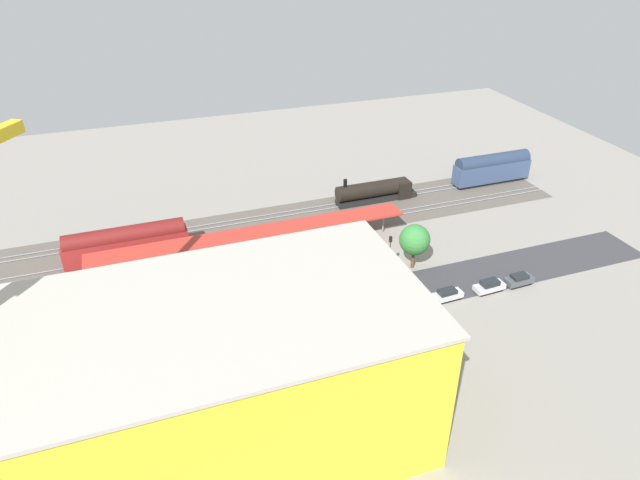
{
  "coord_description": "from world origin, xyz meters",
  "views": [
    {
      "loc": [
        22.08,
        65.84,
        49.06
      ],
      "look_at": [
        -0.97,
        -0.95,
        7.92
      ],
      "focal_mm": 32.17,
      "sensor_mm": 36.0,
      "label": 1
    }
  ],
  "objects_px": {
    "box_truck_0": "(164,344)",
    "traffic_light": "(390,251)",
    "parked_car_1": "(489,286)",
    "parked_car_3": "(412,305)",
    "street_tree_0": "(285,257)",
    "street_tree_2": "(415,240)",
    "locomotive": "(376,191)",
    "construction_building": "(223,380)",
    "platform_canopy_near": "(253,234)",
    "passenger_coach": "(492,168)",
    "parked_car_2": "(447,295)",
    "parked_car_5": "(329,321)",
    "parked_car_0": "(519,280)",
    "freight_coach_far": "(126,243)",
    "parked_car_4": "(375,312)",
    "street_tree_1": "(37,314)"
  },
  "relations": [
    {
      "from": "locomotive",
      "to": "street_tree_0",
      "type": "relative_size",
      "value": 1.77
    },
    {
      "from": "freight_coach_far",
      "to": "construction_building",
      "type": "xyz_separation_m",
      "value": [
        -8.25,
        40.76,
        5.24
      ]
    },
    {
      "from": "parked_car_0",
      "to": "street_tree_2",
      "type": "relative_size",
      "value": 0.6
    },
    {
      "from": "construction_building",
      "to": "parked_car_3",
      "type": "bearing_deg",
      "value": -154.55
    },
    {
      "from": "parked_car_3",
      "to": "construction_building",
      "type": "relative_size",
      "value": 0.11
    },
    {
      "from": "locomotive",
      "to": "construction_building",
      "type": "distance_m",
      "value": 61.13
    },
    {
      "from": "parked_car_0",
      "to": "parked_car_2",
      "type": "relative_size",
      "value": 0.93
    },
    {
      "from": "parked_car_1",
      "to": "box_truck_0",
      "type": "distance_m",
      "value": 46.58
    },
    {
      "from": "parked_car_2",
      "to": "street_tree_1",
      "type": "relative_size",
      "value": 0.59
    },
    {
      "from": "parked_car_5",
      "to": "box_truck_0",
      "type": "height_order",
      "value": "box_truck_0"
    },
    {
      "from": "parked_car_0",
      "to": "parked_car_4",
      "type": "distance_m",
      "value": 23.54
    },
    {
      "from": "freight_coach_far",
      "to": "parked_car_1",
      "type": "bearing_deg",
      "value": 152.02
    },
    {
      "from": "freight_coach_far",
      "to": "parked_car_0",
      "type": "distance_m",
      "value": 60.97
    },
    {
      "from": "box_truck_0",
      "to": "traffic_light",
      "type": "height_order",
      "value": "traffic_light"
    },
    {
      "from": "locomotive",
      "to": "parked_car_3",
      "type": "relative_size",
      "value": 3.57
    },
    {
      "from": "box_truck_0",
      "to": "parked_car_5",
      "type": "bearing_deg",
      "value": 176.75
    },
    {
      "from": "traffic_light",
      "to": "parked_car_2",
      "type": "bearing_deg",
      "value": 123.05
    },
    {
      "from": "box_truck_0",
      "to": "traffic_light",
      "type": "bearing_deg",
      "value": -168.27
    },
    {
      "from": "construction_building",
      "to": "street_tree_2",
      "type": "height_order",
      "value": "construction_building"
    },
    {
      "from": "platform_canopy_near",
      "to": "box_truck_0",
      "type": "distance_m",
      "value": 25.53
    },
    {
      "from": "parked_car_0",
      "to": "street_tree_2",
      "type": "height_order",
      "value": "street_tree_2"
    },
    {
      "from": "parked_car_2",
      "to": "parked_car_4",
      "type": "height_order",
      "value": "parked_car_2"
    },
    {
      "from": "box_truck_0",
      "to": "traffic_light",
      "type": "relative_size",
      "value": 1.29
    },
    {
      "from": "construction_building",
      "to": "locomotive",
      "type": "bearing_deg",
      "value": -129.46
    },
    {
      "from": "locomotive",
      "to": "parked_car_3",
      "type": "distance_m",
      "value": 34.6
    },
    {
      "from": "parked_car_0",
      "to": "street_tree_1",
      "type": "distance_m",
      "value": 66.66
    },
    {
      "from": "passenger_coach",
      "to": "street_tree_1",
      "type": "relative_size",
      "value": 2.02
    },
    {
      "from": "platform_canopy_near",
      "to": "street_tree_0",
      "type": "height_order",
      "value": "street_tree_0"
    },
    {
      "from": "freight_coach_far",
      "to": "street_tree_0",
      "type": "bearing_deg",
      "value": 141.67
    },
    {
      "from": "parked_car_1",
      "to": "parked_car_5",
      "type": "height_order",
      "value": "parked_car_1"
    },
    {
      "from": "locomotive",
      "to": "construction_building",
      "type": "xyz_separation_m",
      "value": [
        37.98,
        47.46,
        6.39
      ]
    },
    {
      "from": "street_tree_0",
      "to": "street_tree_2",
      "type": "bearing_deg",
      "value": 179.82
    },
    {
      "from": "parked_car_3",
      "to": "parked_car_2",
      "type": "bearing_deg",
      "value": -176.78
    },
    {
      "from": "locomotive",
      "to": "traffic_light",
      "type": "bearing_deg",
      "value": 70.2
    },
    {
      "from": "parked_car_1",
      "to": "parked_car_3",
      "type": "bearing_deg",
      "value": 0.84
    },
    {
      "from": "traffic_light",
      "to": "parked_car_1",
      "type": "bearing_deg",
      "value": 145.79
    },
    {
      "from": "parked_car_0",
      "to": "parked_car_4",
      "type": "xyz_separation_m",
      "value": [
        23.54,
        0.07,
        -0.03
      ]
    },
    {
      "from": "parked_car_2",
      "to": "parked_car_4",
      "type": "relative_size",
      "value": 1.09
    },
    {
      "from": "freight_coach_far",
      "to": "parked_car_2",
      "type": "height_order",
      "value": "freight_coach_far"
    },
    {
      "from": "locomotive",
      "to": "parked_car_4",
      "type": "xyz_separation_m",
      "value": [
        14.87,
        33.18,
        -1.2
      ]
    },
    {
      "from": "parked_car_4",
      "to": "parked_car_3",
      "type": "bearing_deg",
      "value": 178.64
    },
    {
      "from": "parked_car_0",
      "to": "parked_car_1",
      "type": "xyz_separation_m",
      "value": [
        5.16,
        0.01,
        0.02
      ]
    },
    {
      "from": "parked_car_2",
      "to": "traffic_light",
      "type": "xyz_separation_m",
      "value": [
        5.39,
        -8.29,
        3.84
      ]
    },
    {
      "from": "platform_canopy_near",
      "to": "passenger_coach",
      "type": "xyz_separation_m",
      "value": [
        -52.47,
        -12.12,
        -0.81
      ]
    },
    {
      "from": "passenger_coach",
      "to": "construction_building",
      "type": "distance_m",
      "value": 79.44
    },
    {
      "from": "parked_car_1",
      "to": "construction_building",
      "type": "height_order",
      "value": "construction_building"
    },
    {
      "from": "parked_car_2",
      "to": "parked_car_4",
      "type": "bearing_deg",
      "value": 0.96
    },
    {
      "from": "freight_coach_far",
      "to": "parked_car_4",
      "type": "height_order",
      "value": "freight_coach_far"
    },
    {
      "from": "parked_car_2",
      "to": "street_tree_1",
      "type": "bearing_deg",
      "value": -8.1
    },
    {
      "from": "parked_car_1",
      "to": "parked_car_3",
      "type": "xyz_separation_m",
      "value": [
        12.78,
        0.19,
        -0.07
      ]
    }
  ]
}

